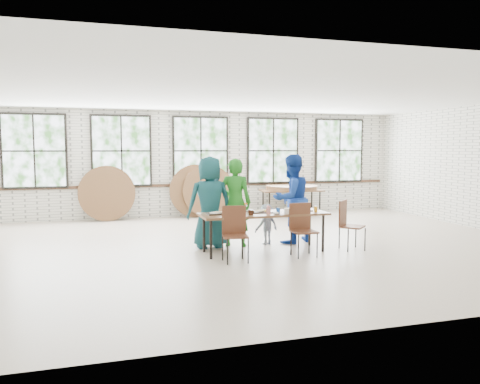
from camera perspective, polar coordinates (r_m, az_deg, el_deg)
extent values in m
plane|color=beige|center=(9.37, 0.69, -6.63)|extent=(12.00, 12.00, 0.00)
plane|color=white|center=(9.23, 0.71, 11.92)|extent=(12.00, 12.00, 0.00)
plane|color=silver|center=(13.54, -4.86, 3.44)|extent=(12.00, 0.00, 12.00)
plane|color=silver|center=(5.05, 15.73, 0.15)|extent=(12.00, 0.00, 12.00)
cube|color=#422819|center=(13.54, -4.82, 0.90)|extent=(11.80, 0.05, 0.08)
cube|color=black|center=(13.32, -23.78, 4.59)|extent=(1.62, 0.05, 1.97)
cube|color=white|center=(13.29, -23.80, 4.59)|extent=(1.50, 0.01, 1.85)
cube|color=black|center=(13.22, -14.25, 4.88)|extent=(1.62, 0.05, 1.97)
cube|color=white|center=(13.18, -14.25, 4.88)|extent=(1.50, 0.01, 1.85)
cube|color=black|center=(13.47, -4.83, 5.02)|extent=(1.62, 0.05, 1.97)
cube|color=white|center=(13.44, -4.80, 5.02)|extent=(1.50, 0.01, 1.85)
cube|color=black|center=(14.08, 4.02, 5.04)|extent=(1.62, 0.05, 1.97)
cube|color=white|center=(14.04, 4.07, 5.04)|extent=(1.50, 0.01, 1.85)
cube|color=black|center=(14.98, 11.97, 4.96)|extent=(1.62, 0.05, 1.97)
cube|color=white|center=(14.95, 12.03, 4.95)|extent=(1.50, 0.01, 1.85)
cube|color=brown|center=(8.76, 2.90, -2.68)|extent=(2.42, 0.85, 0.04)
cylinder|color=black|center=(8.25, -3.56, -5.80)|extent=(0.05, 0.05, 0.70)
cylinder|color=black|center=(8.82, -4.42, -5.07)|extent=(0.05, 0.05, 0.70)
cylinder|color=black|center=(8.96, 10.09, -4.98)|extent=(0.05, 0.05, 0.70)
cylinder|color=black|center=(9.49, 8.48, -4.37)|extent=(0.05, 0.05, 0.70)
cube|color=#542D1C|center=(8.01, -0.59, -5.39)|extent=(0.48, 0.46, 0.03)
cube|color=#542D1C|center=(8.15, -0.74, -3.42)|extent=(0.42, 0.10, 0.50)
cylinder|color=black|center=(7.85, -1.52, -7.33)|extent=(0.02, 0.02, 0.44)
cylinder|color=black|center=(8.17, -2.13, -6.83)|extent=(0.02, 0.02, 0.44)
cylinder|color=black|center=(7.94, 1.01, -7.18)|extent=(0.02, 0.02, 0.44)
cylinder|color=black|center=(8.26, 0.30, -6.69)|extent=(0.02, 0.02, 0.44)
cube|color=#542D1C|center=(8.50, 7.82, -4.81)|extent=(0.42, 0.40, 0.03)
cube|color=#542D1C|center=(8.63, 7.31, -2.97)|extent=(0.42, 0.03, 0.50)
cylinder|color=black|center=(8.32, 7.14, -6.64)|extent=(0.02, 0.02, 0.44)
cylinder|color=black|center=(8.63, 6.24, -6.20)|extent=(0.02, 0.02, 0.44)
cylinder|color=black|center=(8.47, 9.39, -6.46)|extent=(0.02, 0.02, 0.44)
cylinder|color=black|center=(8.77, 8.43, -6.04)|extent=(0.02, 0.02, 0.44)
cube|color=#542D1C|center=(9.22, 13.52, -4.12)|extent=(0.58, 0.58, 0.03)
cube|color=#542D1C|center=(9.24, 12.43, -2.51)|extent=(0.32, 0.31, 0.50)
cylinder|color=black|center=(9.02, 13.03, -5.80)|extent=(0.02, 0.02, 0.44)
cylinder|color=black|center=(9.32, 12.01, -5.43)|extent=(0.02, 0.02, 0.44)
cylinder|color=black|center=(9.20, 15.00, -5.63)|extent=(0.02, 0.02, 0.44)
cylinder|color=black|center=(9.49, 13.93, -5.27)|extent=(0.02, 0.02, 0.44)
imported|color=#155246|center=(9.12, -3.71, -1.25)|extent=(0.90, 0.61, 1.80)
imported|color=#21771F|center=(9.25, -0.61, -1.28)|extent=(0.76, 0.65, 1.75)
imported|color=#142240|center=(9.51, 3.25, -3.95)|extent=(0.59, 0.44, 0.82)
imported|color=#153999|center=(9.63, 6.28, -0.84)|extent=(1.07, 0.95, 1.82)
cube|color=brown|center=(13.72, 6.29, 0.18)|extent=(1.85, 0.87, 0.04)
cylinder|color=black|center=(13.22, 3.60, -1.60)|extent=(0.04, 0.04, 0.70)
cylinder|color=black|center=(13.73, 2.83, -1.33)|extent=(0.04, 0.04, 0.70)
cylinder|color=black|center=(13.82, 9.70, -1.36)|extent=(0.04, 0.04, 0.70)
cylinder|color=black|center=(14.32, 8.74, -1.12)|extent=(0.04, 0.04, 0.70)
cube|color=black|center=(8.61, -2.62, -2.63)|extent=(0.44, 0.33, 0.02)
cube|color=black|center=(8.83, 2.41, -2.43)|extent=(0.44, 0.33, 0.02)
cube|color=black|center=(9.14, 7.21, -2.20)|extent=(0.44, 0.33, 0.02)
cylinder|color=black|center=(8.46, 1.33, -2.50)|extent=(0.09, 0.09, 0.09)
cube|color=red|center=(8.61, 3.49, -2.32)|extent=(0.07, 0.06, 0.11)
cylinder|color=#174BB1|center=(8.72, 4.67, -2.27)|extent=(0.07, 0.07, 0.10)
cylinder|color=orange|center=(9.00, 9.21, -2.05)|extent=(0.07, 0.07, 0.11)
cylinder|color=white|center=(8.68, 5.96, -2.31)|extent=(0.17, 0.17, 0.10)
ellipsoid|color=white|center=(8.38, -0.24, -2.73)|extent=(0.11, 0.11, 0.05)
ellipsoid|color=white|center=(8.56, 4.39, -2.58)|extent=(0.11, 0.11, 0.05)
ellipsoid|color=white|center=(8.96, 6.58, -2.25)|extent=(0.11, 0.11, 0.05)
cylinder|color=brown|center=(13.71, 6.29, 0.35)|extent=(1.50, 1.50, 0.04)
cylinder|color=brown|center=(13.71, 6.29, 0.54)|extent=(1.50, 1.50, 0.04)
cylinder|color=brown|center=(13.71, 6.30, 0.73)|extent=(1.50, 1.50, 0.04)
cylinder|color=brown|center=(13.03, -15.92, -0.19)|extent=(1.50, 0.31, 1.48)
cylinder|color=brown|center=(13.27, -5.39, 0.09)|extent=(1.50, 0.24, 1.49)
cylinder|color=brown|center=(13.24, -3.82, 0.09)|extent=(1.50, 0.33, 1.48)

